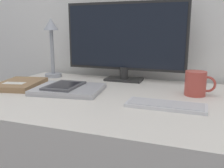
% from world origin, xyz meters
% --- Properties ---
extents(monitor, '(0.66, 0.11, 0.42)m').
position_xyz_m(monitor, '(-0.06, 0.43, 0.93)').
color(monitor, '#262626').
rests_on(monitor, desk).
extents(keyboard, '(0.29, 0.11, 0.01)m').
position_xyz_m(keyboard, '(0.23, 0.02, 0.71)').
color(keyboard, silver).
rests_on(keyboard, desk).
extents(laptop, '(0.32, 0.27, 0.02)m').
position_xyz_m(laptop, '(-0.22, 0.10, 0.72)').
color(laptop, '#A3A3A8').
rests_on(laptop, desk).
extents(ereader, '(0.14, 0.20, 0.01)m').
position_xyz_m(ereader, '(-0.24, 0.10, 0.73)').
color(ereader, '#4C4C51').
rests_on(ereader, laptop).
extents(desk_lamp, '(0.10, 0.10, 0.34)m').
position_xyz_m(desk_lamp, '(-0.48, 0.39, 0.92)').
color(desk_lamp, '#999EA8').
rests_on(desk_lamp, desk).
extents(notebook, '(0.23, 0.29, 0.03)m').
position_xyz_m(notebook, '(-0.49, 0.11, 0.72)').
color(notebook, '#93704C').
rests_on(notebook, desk).
extents(coffee_mug, '(0.13, 0.09, 0.10)m').
position_xyz_m(coffee_mug, '(0.32, 0.23, 0.76)').
color(coffee_mug, '#B7473D').
rests_on(coffee_mug, desk).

